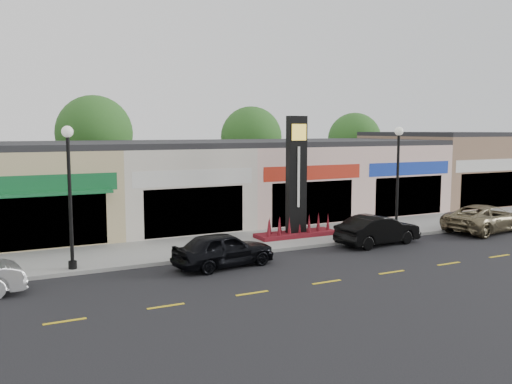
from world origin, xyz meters
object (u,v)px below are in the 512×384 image
lamp_west_near (69,183)px  lamp_east_near (398,169)px  car_gold_suv (486,218)px  pylon_sign (296,194)px  car_black_conv (378,230)px  car_black_sedan (224,249)px

lamp_west_near → lamp_east_near: (16.00, 0.00, 0.00)m
car_gold_suv → lamp_west_near: bearing=77.8°
lamp_east_near → pylon_sign: (-5.00, 1.70, -1.20)m
lamp_west_near → car_gold_suv: (21.17, -1.18, -2.74)m
lamp_east_near → car_gold_suv: 5.97m
car_black_conv → car_gold_suv: bearing=-95.6°
lamp_west_near → car_black_conv: bearing=-5.1°
car_black_sedan → car_gold_suv: 15.63m
lamp_east_near → lamp_west_near: bearing=180.0°
lamp_east_near → car_gold_suv: (5.17, -1.18, -2.74)m
lamp_west_near → pylon_sign: size_ratio=0.91×
lamp_east_near → car_black_sedan: (-10.44, -1.79, -2.77)m
lamp_west_near → car_black_sedan: (5.56, -1.79, -2.77)m
pylon_sign → car_black_conv: size_ratio=1.38×
car_black_sedan → car_gold_suv: car_gold_suv is taller
lamp_east_near → car_black_sedan: lamp_east_near is taller
car_black_sedan → lamp_east_near: bearing=-88.0°
pylon_sign → lamp_east_near: bearing=-18.7°
lamp_east_near → pylon_sign: pylon_sign is taller
lamp_west_near → pylon_sign: pylon_sign is taller
lamp_west_near → car_gold_suv: 21.38m
car_black_sedan → car_gold_suv: (15.62, 0.61, 0.02)m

